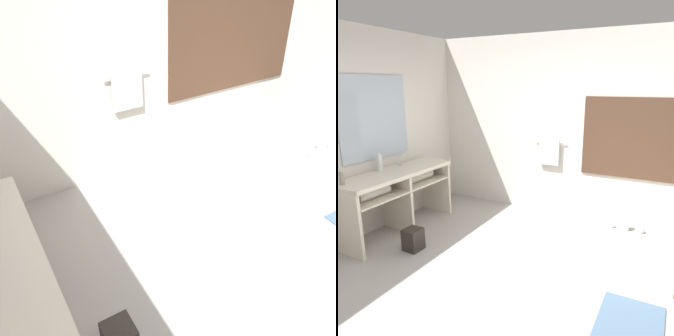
% 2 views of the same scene
% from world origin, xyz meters
% --- Properties ---
extents(ground_plane, '(16.00, 16.00, 0.00)m').
position_xyz_m(ground_plane, '(0.00, 0.00, 0.00)').
color(ground_plane, '#A8A39E').
rests_on(ground_plane, ground).
extents(wall_back_with_blinds, '(7.40, 0.13, 2.70)m').
position_xyz_m(wall_back_with_blinds, '(0.04, 2.23, 1.35)').
color(wall_back_with_blinds, silver).
rests_on(wall_back_with_blinds, ground_plane).
extents(vanity_counter, '(0.59, 1.67, 0.85)m').
position_xyz_m(vanity_counter, '(-1.89, 0.61, 0.63)').
color(vanity_counter, beige).
rests_on(vanity_counter, ground_plane).
extents(sink_faucet, '(0.09, 0.04, 0.18)m').
position_xyz_m(sink_faucet, '(-2.06, 0.84, 0.93)').
color(sink_faucet, silver).
rests_on(sink_faucet, vanity_counter).
extents(bathtub, '(0.97, 1.53, 0.68)m').
position_xyz_m(bathtub, '(1.06, 1.43, 0.31)').
color(bathtub, silver).
rests_on(bathtub, ground_plane).
extents(water_bottle_1, '(0.07, 0.07, 0.24)m').
position_xyz_m(water_bottle_1, '(-2.07, 0.50, 0.96)').
color(water_bottle_1, silver).
rests_on(water_bottle_1, vanity_counter).
extents(soap_dispenser, '(0.06, 0.06, 0.18)m').
position_xyz_m(soap_dispenser, '(-1.98, -0.14, 0.93)').
color(soap_dispenser, gray).
rests_on(soap_dispenser, vanity_counter).
extents(waste_bin, '(0.20, 0.20, 0.27)m').
position_xyz_m(waste_bin, '(-1.32, 0.25, 0.14)').
color(waste_bin, '#2D2823').
rests_on(waste_bin, ground_plane).
extents(bath_mat, '(0.53, 0.82, 0.02)m').
position_xyz_m(bath_mat, '(1.22, 0.05, 0.01)').
color(bath_mat, slate).
rests_on(bath_mat, ground_plane).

